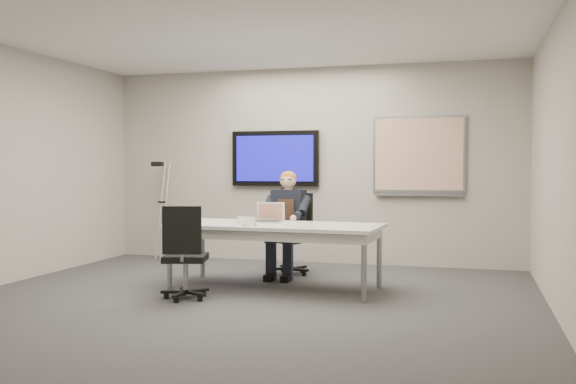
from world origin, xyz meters
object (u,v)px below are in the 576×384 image
(conference_table, at_px, (275,231))
(laptop, at_px, (269,217))
(office_chair_far, at_px, (291,249))
(office_chair_near, at_px, (185,270))
(seated_person, at_px, (285,234))

(conference_table, bearing_deg, laptop, 126.26)
(office_chair_far, xyz_separation_m, office_chair_near, (-0.62, -1.84, -0.02))
(office_chair_near, bearing_deg, laptop, -133.89)
(office_chair_near, bearing_deg, seated_person, -126.14)
(office_chair_near, xyz_separation_m, laptop, (0.57, 1.05, 0.48))
(conference_table, xyz_separation_m, office_chair_near, (-0.71, -0.84, -0.34))
(office_chair_far, bearing_deg, laptop, -77.10)
(seated_person, bearing_deg, laptop, -88.85)
(conference_table, bearing_deg, office_chair_far, 97.82)
(conference_table, distance_m, seated_person, 0.77)
(conference_table, distance_m, office_chair_far, 1.06)
(conference_table, xyz_separation_m, laptop, (-0.14, 0.21, 0.14))
(seated_person, bearing_deg, office_chair_far, 91.93)
(office_chair_far, xyz_separation_m, laptop, (-0.05, -0.79, 0.47))
(office_chair_near, xyz_separation_m, seated_person, (0.61, 1.60, 0.23))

